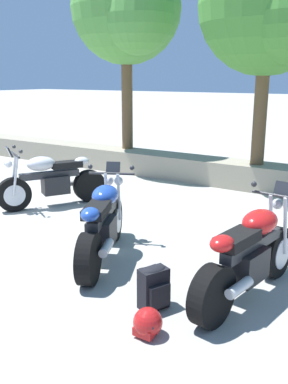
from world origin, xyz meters
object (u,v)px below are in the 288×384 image
(motorcycle_red_far_right, at_px, (250,256))
(leafy_tree_mid_left, at_px, (273,7))
(motorcycle_silver_near_left, at_px, (51,181))
(motorcycle_blue_centre, at_px, (103,224))
(leafy_tree_far_left, at_px, (129,10))
(rider_backpack, at_px, (154,287))
(rider_helmet, at_px, (147,323))

(motorcycle_red_far_right, xyz_separation_m, leafy_tree_mid_left, (-1.43, 4.59, 3.17))
(motorcycle_silver_near_left, bearing_deg, motorcycle_red_far_right, -17.01)
(motorcycle_blue_centre, height_order, leafy_tree_far_left, leafy_tree_far_left)
(motorcycle_red_far_right, height_order, leafy_tree_far_left, leafy_tree_far_left)
(leafy_tree_mid_left, bearing_deg, motorcycle_silver_near_left, -131.47)
(motorcycle_red_far_right, bearing_deg, rider_backpack, -133.88)
(rider_helmet, bearing_deg, rider_backpack, 115.35)
(motorcycle_silver_near_left, distance_m, motorcycle_red_far_right, 4.51)
(motorcycle_blue_centre, distance_m, leafy_tree_mid_left, 5.65)
(motorcycle_blue_centre, relative_size, leafy_tree_far_left, 0.40)
(motorcycle_blue_centre, height_order, rider_backpack, motorcycle_blue_centre)
(rider_backpack, bearing_deg, motorcycle_red_far_right, 46.12)
(rider_helmet, relative_size, leafy_tree_far_left, 0.06)
(rider_backpack, distance_m, leafy_tree_mid_left, 6.39)
(rider_backpack, bearing_deg, motorcycle_blue_centre, 149.86)
(motorcycle_blue_centre, relative_size, leafy_tree_mid_left, 0.42)
(motorcycle_silver_near_left, xyz_separation_m, rider_helmet, (3.79, -2.56, -0.35))
(motorcycle_blue_centre, bearing_deg, leafy_tree_mid_left, 83.03)
(motorcycle_blue_centre, bearing_deg, motorcycle_silver_near_left, 149.46)
(motorcycle_silver_near_left, height_order, rider_backpack, motorcycle_silver_near_left)
(motorcycle_red_far_right, bearing_deg, rider_helmet, -112.80)
(motorcycle_silver_near_left, relative_size, leafy_tree_mid_left, 0.41)
(motorcycle_silver_near_left, height_order, motorcycle_red_far_right, same)
(rider_backpack, xyz_separation_m, leafy_tree_far_left, (-4.23, 5.57, 3.66))
(motorcycle_silver_near_left, distance_m, motorcycle_blue_centre, 2.69)
(motorcycle_blue_centre, xyz_separation_m, motorcycle_red_far_right, (1.99, 0.05, 0.00))
(motorcycle_blue_centre, distance_m, rider_backpack, 1.47)
(motorcycle_silver_near_left, relative_size, motorcycle_blue_centre, 0.97)
(motorcycle_blue_centre, xyz_separation_m, leafy_tree_far_left, (-2.98, 4.84, 3.42))
(motorcycle_red_far_right, bearing_deg, leafy_tree_mid_left, 107.29)
(motorcycle_blue_centre, xyz_separation_m, rider_helmet, (1.47, -1.19, -0.35))
(motorcycle_red_far_right, height_order, rider_backpack, motorcycle_red_far_right)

